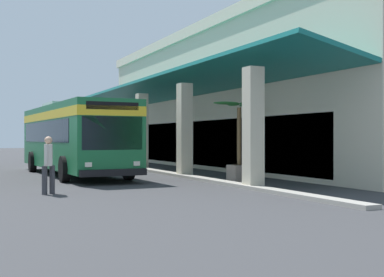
# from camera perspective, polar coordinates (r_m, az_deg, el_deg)

# --- Properties ---
(ground) EXTENTS (120.00, 120.00, 0.00)m
(ground) POSITION_cam_1_polar(r_m,az_deg,el_deg) (31.19, -1.07, -3.02)
(ground) COLOR #38383A
(curb_strip) EXTENTS (33.78, 0.50, 0.12)m
(curb_strip) POSITION_cam_1_polar(r_m,az_deg,el_deg) (27.26, -6.09, -3.34)
(curb_strip) COLOR #9E998E
(curb_strip) RESTS_ON ground
(plaza_building) EXTENTS (28.45, 16.47, 7.96)m
(plaza_building) POSITION_cam_1_polar(r_m,az_deg,el_deg) (31.74, 10.65, 4.23)
(plaza_building) COLOR beige
(plaza_building) RESTS_ON ground
(transit_bus) EXTENTS (11.31, 3.14, 3.34)m
(transit_bus) POSITION_cam_1_polar(r_m,az_deg,el_deg) (23.52, -13.18, 0.49)
(transit_bus) COLOR #196638
(transit_bus) RESTS_ON ground
(pedestrian) EXTENTS (0.65, 0.40, 1.72)m
(pedestrian) POSITION_cam_1_polar(r_m,az_deg,el_deg) (15.66, -15.85, -2.52)
(pedestrian) COLOR #38383D
(pedestrian) RESTS_ON ground
(potted_palm) EXTENTS (1.97, 1.97, 3.12)m
(potted_palm) POSITION_cam_1_polar(r_m,az_deg,el_deg) (20.00, 5.30, -2.29)
(potted_palm) COLOR gray
(potted_palm) RESTS_ON ground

